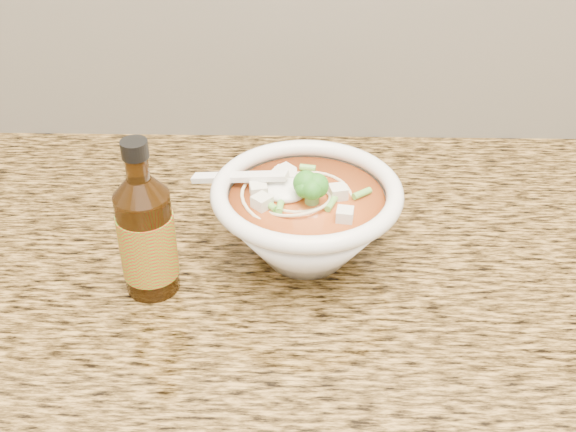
{
  "coord_description": "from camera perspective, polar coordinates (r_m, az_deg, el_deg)",
  "views": [
    {
      "loc": [
        -0.16,
        1.07,
        1.4
      ],
      "look_at": [
        -0.17,
        1.7,
        0.95
      ],
      "focal_mm": 45.0,
      "sensor_mm": 36.0,
      "label": 1
    }
  ],
  "objects": [
    {
      "name": "counter_slab",
      "position": [
        0.82,
        12.01,
        -5.55
      ],
      "size": [
        4.0,
        0.68,
        0.04
      ],
      "primitive_type": "cube",
      "color": "olive",
      "rests_on": "cabinet"
    },
    {
      "name": "hot_sauce_bottle",
      "position": [
        0.74,
        -11.1,
        -1.57
      ],
      "size": [
        0.08,
        0.08,
        0.18
      ],
      "rotation": [
        0.0,
        0.0,
        -0.4
      ],
      "color": "#3C2008",
      "rests_on": "counter_slab"
    },
    {
      "name": "soup_bowl",
      "position": [
        0.78,
        1.46,
        -0.3
      ],
      "size": [
        0.23,
        0.21,
        0.11
      ],
      "rotation": [
        0.0,
        0.0,
        -0.32
      ],
      "color": "white",
      "rests_on": "counter_slab"
    }
  ]
}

